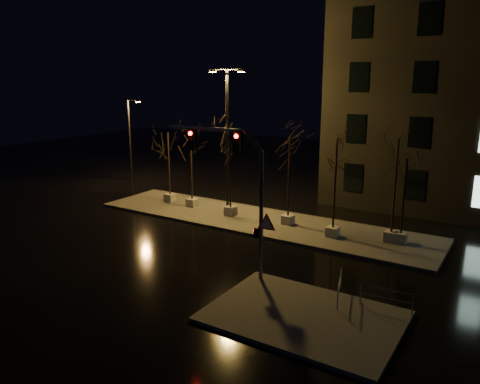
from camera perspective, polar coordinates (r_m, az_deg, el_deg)
The scene contains 15 objects.
ground at distance 24.60m, azimuth -4.95°, elevation -7.19°, with size 90.00×90.00×0.00m, color black.
median at distance 29.31m, azimuth 2.13°, elevation -3.51°, with size 22.00×5.00×0.15m, color #4E4C46.
sidewalk_corner at distance 18.31m, azimuth 7.74°, elevation -14.77°, with size 7.00×5.00×0.15m, color #4E4C46.
tree_0 at distance 33.13m, azimuth -8.74°, elevation 5.33°, with size 1.80×1.80×5.07m.
tree_1 at distance 31.61m, azimuth -5.99°, elevation 4.37°, with size 1.80×1.80×4.61m.
tree_2 at distance 29.33m, azimuth -1.20°, elevation 4.80°, with size 1.80×1.80×5.34m.
tree_3 at distance 27.59m, azimuth 6.04°, elevation 4.29°, with size 1.80×1.80×5.43m.
tree_4 at distance 25.69m, azimuth 11.65°, elevation 3.71°, with size 1.80×1.80×5.62m.
tree_5 at distance 25.70m, azimuth 18.59°, elevation 3.49°, with size 1.80×1.80×5.75m.
tree_6 at distance 25.79m, azimuth 19.56°, elevation 1.67°, with size 1.80×1.80×4.71m.
traffic_signal_mast at distance 20.16m, azimuth -0.13°, elevation 1.36°, with size 5.35×0.60×6.54m.
streetlight_main at distance 30.19m, azimuth -1.58°, elevation 7.44°, with size 2.24×0.98×9.18m.
streetlight_far at distance 41.65m, azimuth -13.20°, elevation 6.62°, with size 1.37×0.41×6.98m.
guard_rail_a at distance 19.02m, azimuth 17.41°, elevation -12.04°, with size 1.97×0.19×0.85m.
guard_rail_b at distance 19.44m, azimuth 12.06°, elevation -10.96°, with size 0.58×1.89×0.93m.
Camera 1 is at (13.95, -18.25, 8.80)m, focal length 35.00 mm.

